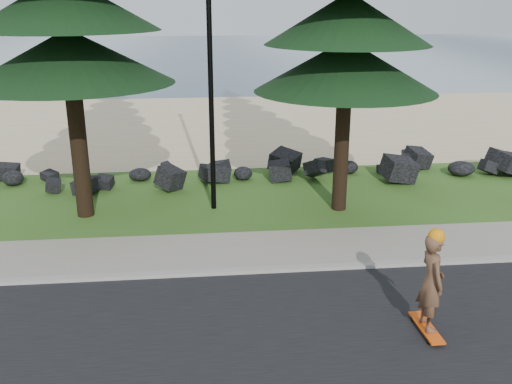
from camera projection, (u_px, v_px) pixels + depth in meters
ground at (218, 256)px, 13.09m from camera, size 160.00×160.00×0.00m
road at (229, 380)px, 8.85m from camera, size 160.00×7.00×0.02m
kerb at (220, 272)px, 12.23m from camera, size 160.00×0.20×0.10m
sidewalk at (218, 251)px, 13.27m from camera, size 160.00×2.00×0.08m
beach_sand at (206, 124)px, 26.74m from camera, size 160.00×15.00×0.01m
ocean at (200, 53)px, 61.10m from camera, size 160.00×58.00×0.01m
seawall_boulders at (212, 182)px, 18.36m from camera, size 60.00×2.40×1.10m
lamp_post at (210, 59)px, 14.76m from camera, size 0.25×0.14×8.14m
skateboarder at (431, 282)px, 9.80m from camera, size 0.44×1.06×1.97m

